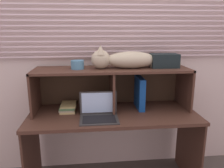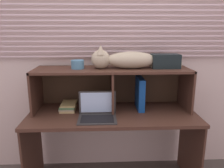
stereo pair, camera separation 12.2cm
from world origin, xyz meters
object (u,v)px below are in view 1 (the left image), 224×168
(book_stack, at_px, (68,107))
(small_basket, at_px, (77,65))
(storage_box, at_px, (164,61))
(cat, at_px, (124,59))
(binder_upright, at_px, (140,93))
(laptop, at_px, (99,113))

(book_stack, bearing_deg, small_basket, -0.77)
(small_basket, xyz_separation_m, storage_box, (0.83, 0.00, 0.03))
(cat, relative_size, book_stack, 3.72)
(binder_upright, height_order, small_basket, small_basket)
(cat, relative_size, binder_upright, 2.74)
(cat, xyz_separation_m, small_basket, (-0.44, -0.00, -0.04))
(laptop, relative_size, storage_box, 1.27)
(laptop, distance_m, book_stack, 0.37)
(book_stack, bearing_deg, storage_box, -0.09)
(binder_upright, bearing_deg, storage_box, 0.00)
(binder_upright, height_order, storage_box, storage_box)
(laptop, xyz_separation_m, book_stack, (-0.29, 0.22, -0.01))
(cat, distance_m, book_stack, 0.71)
(binder_upright, distance_m, storage_box, 0.39)
(laptop, bearing_deg, small_basket, 129.44)
(binder_upright, bearing_deg, small_basket, 180.00)
(laptop, height_order, storage_box, storage_box)
(small_basket, bearing_deg, storage_box, 0.00)
(book_stack, relative_size, small_basket, 1.91)
(cat, height_order, binder_upright, cat)
(binder_upright, relative_size, small_basket, 2.59)
(binder_upright, bearing_deg, laptop, -151.80)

